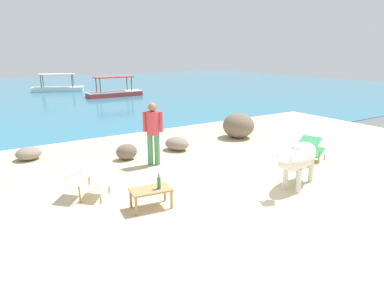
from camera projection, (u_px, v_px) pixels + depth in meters
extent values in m
cube|color=#CCB78E|center=(258.00, 210.00, 6.32)|extent=(18.00, 14.00, 0.04)
cube|color=teal|center=(42.00, 94.00, 24.16)|extent=(60.00, 36.00, 0.03)
cylinder|color=beige|center=(299.00, 181.00, 7.00)|extent=(0.10, 0.10, 0.52)
cylinder|color=beige|center=(285.00, 178.00, 7.16)|extent=(0.10, 0.10, 0.52)
cylinder|color=beige|center=(311.00, 171.00, 7.59)|extent=(0.10, 0.10, 0.52)
cylinder|color=beige|center=(298.00, 168.00, 7.76)|extent=(0.10, 0.10, 0.52)
ellipsoid|color=beige|center=(300.00, 156.00, 7.27)|extent=(1.50, 0.98, 0.56)
ellipsoid|color=beige|center=(285.00, 162.00, 6.57)|extent=(0.43, 0.34, 0.26)
cone|color=beige|center=(292.00, 158.00, 6.47)|extent=(0.12, 0.12, 0.09)
cone|color=beige|center=(279.00, 156.00, 6.62)|extent=(0.12, 0.12, 0.09)
ellipsoid|color=beige|center=(297.00, 148.00, 7.02)|extent=(0.32, 0.30, 0.19)
cube|color=#A37A4C|center=(151.00, 190.00, 6.27)|extent=(0.81, 0.54, 0.04)
cylinder|color=#A37A4C|center=(165.00, 193.00, 6.62)|extent=(0.05, 0.05, 0.35)
cylinder|color=#A37A4C|center=(172.00, 200.00, 6.31)|extent=(0.05, 0.05, 0.35)
cylinder|color=#A37A4C|center=(131.00, 199.00, 6.34)|extent=(0.05, 0.05, 0.35)
cylinder|color=#A37A4C|center=(136.00, 207.00, 6.03)|extent=(0.05, 0.05, 0.35)
cylinder|color=#2D6B38|center=(159.00, 183.00, 6.25)|extent=(0.07, 0.07, 0.22)
cylinder|color=#2D6B38|center=(159.00, 176.00, 6.21)|extent=(0.03, 0.03, 0.06)
cylinder|color=red|center=(159.00, 174.00, 6.20)|extent=(0.03, 0.03, 0.02)
cylinder|color=#A37A4C|center=(306.00, 154.00, 9.51)|extent=(0.04, 0.04, 0.14)
cylinder|color=#A37A4C|center=(324.00, 157.00, 9.18)|extent=(0.04, 0.04, 0.14)
cylinder|color=#A37A4C|center=(300.00, 154.00, 9.18)|extent=(0.04, 0.04, 0.34)
cylinder|color=#A37A4C|center=(319.00, 157.00, 8.85)|extent=(0.04, 0.04, 0.34)
cube|color=#339356|center=(313.00, 151.00, 9.15)|extent=(0.56, 0.62, 0.21)
cube|color=#339356|center=(309.00, 142.00, 8.84)|extent=(0.59, 0.63, 0.23)
cylinder|color=#A37A4C|center=(109.00, 190.00, 7.04)|extent=(0.04, 0.04, 0.14)
cylinder|color=#A37A4C|center=(101.00, 200.00, 6.54)|extent=(0.04, 0.04, 0.14)
cylinder|color=#A37A4C|center=(89.00, 184.00, 7.05)|extent=(0.04, 0.04, 0.34)
cylinder|color=#A37A4C|center=(80.00, 195.00, 6.55)|extent=(0.04, 0.04, 0.34)
cube|color=silver|center=(94.00, 186.00, 6.76)|extent=(0.66, 0.67, 0.21)
cube|color=silver|center=(78.00, 171.00, 6.70)|extent=(0.68, 0.69, 0.23)
cylinder|color=#428956|center=(157.00, 150.00, 8.71)|extent=(0.14, 0.14, 0.82)
cylinder|color=#428956|center=(150.00, 149.00, 8.72)|extent=(0.14, 0.14, 0.82)
cylinder|color=#CC3D47|center=(153.00, 123.00, 8.53)|extent=(0.32, 0.32, 0.58)
cylinder|color=#CC3D47|center=(161.00, 122.00, 8.51)|extent=(0.09, 0.09, 0.52)
cylinder|color=#CC3D47|center=(145.00, 122.00, 8.53)|extent=(0.09, 0.09, 0.52)
sphere|color=#997051|center=(152.00, 107.00, 8.42)|extent=(0.22, 0.22, 0.22)
ellipsoid|color=#6B5B4C|center=(238.00, 126.00, 11.50)|extent=(1.45, 1.45, 0.84)
ellipsoid|color=gray|center=(177.00, 144.00, 10.08)|extent=(0.88, 0.94, 0.39)
ellipsoid|color=gray|center=(29.00, 153.00, 9.20)|extent=(0.87, 0.84, 0.35)
ellipsoid|color=#6B5B4C|center=(127.00, 152.00, 9.19)|extent=(0.61, 0.48, 0.44)
cube|color=#C63833|center=(115.00, 94.00, 22.57)|extent=(3.62, 1.17, 0.28)
cube|color=white|center=(114.00, 92.00, 22.53)|extent=(3.70, 1.23, 0.04)
cylinder|color=brown|center=(127.00, 84.00, 23.30)|extent=(0.06, 0.06, 0.95)
cylinder|color=brown|center=(132.00, 84.00, 22.69)|extent=(0.06, 0.06, 0.95)
cylinder|color=brown|center=(96.00, 85.00, 22.14)|extent=(0.06, 0.06, 0.95)
cylinder|color=brown|center=(100.00, 86.00, 21.52)|extent=(0.06, 0.06, 0.95)
cube|color=red|center=(114.00, 77.00, 22.28)|extent=(2.54, 0.99, 0.06)
cube|color=white|center=(58.00, 89.00, 25.42)|extent=(3.76, 2.25, 0.28)
cube|color=white|center=(58.00, 87.00, 25.38)|extent=(3.85, 2.32, 0.04)
cylinder|color=brown|center=(73.00, 80.00, 25.86)|extent=(0.06, 0.06, 0.95)
cylinder|color=brown|center=(72.00, 81.00, 25.14)|extent=(0.06, 0.06, 0.95)
cylinder|color=brown|center=(43.00, 81.00, 25.39)|extent=(0.06, 0.06, 0.95)
cylinder|color=brown|center=(41.00, 82.00, 24.66)|extent=(0.06, 0.06, 0.95)
cube|color=silver|center=(57.00, 74.00, 25.13)|extent=(2.69, 1.73, 0.06)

